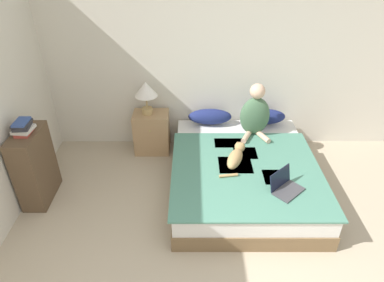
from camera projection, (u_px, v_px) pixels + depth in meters
The scene contains 11 objects.
wall_back at pixel (208, 61), 4.60m from camera, with size 5.45×0.05×2.55m.
bed at pixel (242, 174), 4.25m from camera, with size 1.74×2.06×0.42m.
pillow_near at pixel (209, 117), 4.82m from camera, with size 0.61×0.23×0.22m.
pillow_far at pixel (262, 117), 4.83m from camera, with size 0.61×0.23×0.22m.
person_sitting at pixel (254, 114), 4.49m from camera, with size 0.39×0.38×0.72m.
cat_tabby at pixel (235, 156), 4.05m from camera, with size 0.35×0.54×0.18m.
laptop_open at pixel (284, 186), 3.64m from camera, with size 0.41×0.41×0.22m.
nightstand at pixel (151, 132), 4.91m from camera, with size 0.49×0.38×0.60m.
table_lamp at pixel (145, 91), 4.57m from camera, with size 0.31×0.31×0.47m.
bookshelf at pixel (34, 167), 3.97m from camera, with size 0.27×0.59×0.91m.
book_stack_top at pixel (21, 128), 3.68m from camera, with size 0.21×0.23×0.16m.
Camera 1 is at (-0.23, -1.29, 2.84)m, focal length 32.00 mm.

